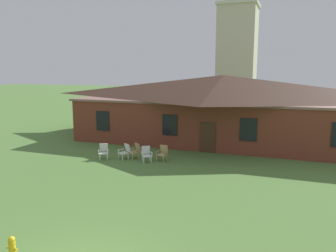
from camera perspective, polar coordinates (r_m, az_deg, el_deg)
The scene contains 8 objects.
brick_building at distance 27.52m, azimuth 9.24°, elevation 3.26°, with size 22.55×10.40×5.18m.
dome_tower at distance 46.50m, azimuth 11.75°, elevation 13.64°, with size 5.18×5.18×19.82m.
lawn_chair_by_porch at distance 21.69m, azimuth -10.90°, elevation -4.20°, with size 0.81×0.85×0.96m.
lawn_chair_near_door at distance 21.45m, azimuth -7.32°, elevation -4.26°, with size 0.83×0.86×0.96m.
lawn_chair_left_end at distance 21.52m, azimuth -5.58°, elevation -4.19°, with size 0.84×0.87×0.96m.
lawn_chair_middle at distance 20.70m, azimuth -3.71°, elevation -4.71°, with size 0.85×0.87×0.96m.
lawn_chair_right_end at distance 20.90m, azimuth -0.91°, elevation -4.55°, with size 0.69×0.72×0.96m.
fire_hydrant at distance 11.41m, azimuth -24.99°, elevation -18.54°, with size 0.36×0.28×0.79m.
Camera 1 is at (5.21, -6.81, 5.57)m, focal length 35.80 mm.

